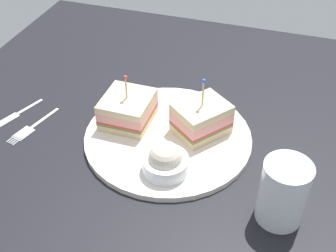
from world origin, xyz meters
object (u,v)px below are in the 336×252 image
at_px(knife, 11,117).
at_px(drink_glass, 283,194).
at_px(plate, 168,137).
at_px(sandwich_half_back, 128,109).
at_px(sandwich_half_front, 201,118).
at_px(coleslaw_bowl, 165,161).
at_px(fork, 29,129).

bearing_deg(knife, drink_glass, -99.01).
height_order(plate, sandwich_half_back, sandwich_half_back).
bearing_deg(drink_glass, sandwich_half_back, 65.85).
xyz_separation_m(sandwich_half_front, coleslaw_bowl, (-0.11, 0.03, -0.01)).
xyz_separation_m(sandwich_half_front, sandwich_half_back, (-0.01, 0.13, -0.00)).
xyz_separation_m(plate, coleslaw_bowl, (-0.08, -0.02, 0.02)).
distance_m(drink_glass, knife, 0.51).
relative_size(coleslaw_bowl, knife, 0.60).
height_order(drink_glass, fork, drink_glass).
height_order(sandwich_half_front, fork, sandwich_half_front).
bearing_deg(fork, sandwich_half_front, -74.98).
bearing_deg(fork, drink_glass, -97.54).
bearing_deg(coleslaw_bowl, sandwich_half_back, 46.15).
bearing_deg(plate, sandwich_half_front, -61.65).
height_order(coleslaw_bowl, knife, coleslaw_bowl).
distance_m(fork, knife, 0.05).
relative_size(plate, sandwich_half_front, 2.61).
height_order(fork, knife, same).
xyz_separation_m(plate, knife, (-0.03, 0.30, -0.00)).
height_order(plate, knife, plate).
xyz_separation_m(sandwich_half_back, fork, (-0.07, 0.16, -0.03)).
bearing_deg(plate, fork, 101.95).
bearing_deg(sandwich_half_front, drink_glass, -132.36).
height_order(sandwich_half_front, drink_glass, sandwich_half_front).
relative_size(sandwich_half_front, knife, 0.90).
bearing_deg(fork, sandwich_half_back, -67.62).
distance_m(sandwich_half_back, drink_glass, 0.31).
bearing_deg(knife, coleslaw_bowl, -99.04).
bearing_deg(drink_glass, knife, 80.99).
distance_m(sandwich_half_back, coleslaw_bowl, 0.14).
bearing_deg(knife, plate, -83.80).
relative_size(sandwich_half_back, knife, 0.78).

